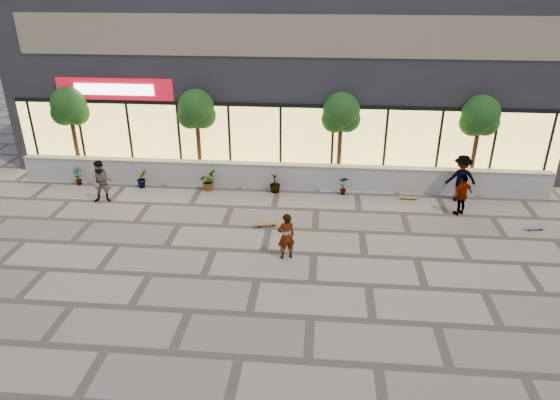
# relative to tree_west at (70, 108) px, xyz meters

# --- Properties ---
(ground) EXTENTS (80.00, 80.00, 0.00)m
(ground) POSITION_rel_tree_west_xyz_m (9.00, -7.70, -2.99)
(ground) COLOR #9E9689
(ground) RESTS_ON ground
(planter_wall) EXTENTS (22.00, 0.42, 1.04)m
(planter_wall) POSITION_rel_tree_west_xyz_m (9.00, -0.70, -2.46)
(planter_wall) COLOR #BBB8B2
(planter_wall) RESTS_ON ground
(retail_building) EXTENTS (24.00, 9.17, 8.50)m
(retail_building) POSITION_rel_tree_west_xyz_m (9.00, 4.79, 1.26)
(retail_building) COLOR #26262B
(retail_building) RESTS_ON ground
(shrub_a) EXTENTS (0.43, 0.29, 0.81)m
(shrub_a) POSITION_rel_tree_west_xyz_m (0.50, -1.25, -2.58)
(shrub_a) COLOR #133D16
(shrub_a) RESTS_ON ground
(shrub_b) EXTENTS (0.57, 0.57, 0.81)m
(shrub_b) POSITION_rel_tree_west_xyz_m (3.30, -1.25, -2.58)
(shrub_b) COLOR #133D16
(shrub_b) RESTS_ON ground
(shrub_c) EXTENTS (0.68, 0.77, 0.81)m
(shrub_c) POSITION_rel_tree_west_xyz_m (6.10, -1.25, -2.58)
(shrub_c) COLOR #133D16
(shrub_c) RESTS_ON ground
(shrub_d) EXTENTS (0.64, 0.64, 0.81)m
(shrub_d) POSITION_rel_tree_west_xyz_m (8.90, -1.25, -2.58)
(shrub_d) COLOR #133D16
(shrub_d) RESTS_ON ground
(shrub_e) EXTENTS (0.46, 0.35, 0.81)m
(shrub_e) POSITION_rel_tree_west_xyz_m (11.70, -1.25, -2.58)
(shrub_e) COLOR #133D16
(shrub_e) RESTS_ON ground
(tree_west) EXTENTS (1.60, 1.50, 3.92)m
(tree_west) POSITION_rel_tree_west_xyz_m (0.00, 0.00, 0.00)
(tree_west) COLOR #432318
(tree_west) RESTS_ON ground
(tree_midwest) EXTENTS (1.60, 1.50, 3.92)m
(tree_midwest) POSITION_rel_tree_west_xyz_m (5.50, 0.00, 0.00)
(tree_midwest) COLOR #432318
(tree_midwest) RESTS_ON ground
(tree_mideast) EXTENTS (1.60, 1.50, 3.92)m
(tree_mideast) POSITION_rel_tree_west_xyz_m (11.50, 0.00, 0.00)
(tree_mideast) COLOR #432318
(tree_mideast) RESTS_ON ground
(tree_east) EXTENTS (1.60, 1.50, 3.92)m
(tree_east) POSITION_rel_tree_west_xyz_m (17.00, 0.00, 0.00)
(tree_east) COLOR #432318
(tree_east) RESTS_ON ground
(skater_center) EXTENTS (0.67, 0.57, 1.56)m
(skater_center) POSITION_rel_tree_west_xyz_m (9.76, -6.37, -2.21)
(skater_center) COLOR silver
(skater_center) RESTS_ON ground
(skater_left) EXTENTS (0.93, 0.78, 1.71)m
(skater_left) POSITION_rel_tree_west_xyz_m (2.28, -2.79, -2.13)
(skater_left) COLOR tan
(skater_left) RESTS_ON ground
(skater_right_near) EXTENTS (0.99, 0.83, 1.59)m
(skater_right_near) POSITION_rel_tree_west_xyz_m (16.00, -2.67, -2.19)
(skater_right_near) COLOR white
(skater_right_near) RESTS_ON ground
(skater_right_far) EXTENTS (1.25, 0.76, 1.89)m
(skater_right_far) POSITION_rel_tree_west_xyz_m (16.23, -1.40, -2.04)
(skater_right_far) COLOR maroon
(skater_right_far) RESTS_ON ground
(skateboard_center) EXTENTS (0.88, 0.44, 0.10)m
(skateboard_center) POSITION_rel_tree_west_xyz_m (8.86, -4.29, -2.90)
(skateboard_center) COLOR brown
(skateboard_center) RESTS_ON ground
(skateboard_left) EXTENTS (0.72, 0.23, 0.09)m
(skateboard_left) POSITION_rel_tree_west_xyz_m (1.66, -1.50, -2.91)
(skateboard_left) COLOR #AF2F20
(skateboard_left) RESTS_ON ground
(skateboard_right_near) EXTENTS (0.73, 0.21, 0.09)m
(skateboard_right_near) POSITION_rel_tree_west_xyz_m (14.28, -1.50, -2.91)
(skateboard_right_near) COLOR olive
(skateboard_right_near) RESTS_ON ground
(skateboard_right_far) EXTENTS (0.74, 0.33, 0.09)m
(skateboard_right_far) POSITION_rel_tree_west_xyz_m (18.35, -3.73, -2.91)
(skateboard_right_far) COLOR #5F4F92
(skateboard_right_far) RESTS_ON ground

